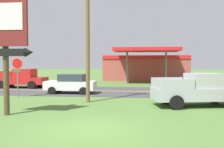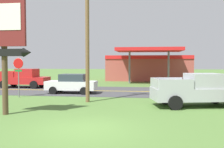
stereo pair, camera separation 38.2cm
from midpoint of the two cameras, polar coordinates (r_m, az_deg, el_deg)
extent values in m
plane|color=#4C7033|center=(10.05, -6.43, -12.42)|extent=(180.00, 180.00, 0.00)
cube|color=#3D3D3F|center=(22.71, 0.95, -3.94)|extent=(140.00, 8.00, 0.02)
cube|color=gold|center=(22.71, 0.95, -3.91)|extent=(126.00, 0.20, 0.01)
cylinder|color=brown|center=(13.48, -23.81, 4.02)|extent=(0.28, 0.28, 5.97)
cube|color=maroon|center=(13.46, -24.32, 10.64)|extent=(2.44, 0.16, 2.28)
cube|color=white|center=(13.42, -24.55, 11.84)|extent=(2.05, 0.03, 1.28)
cube|color=black|center=(13.33, -24.21, 4.50)|extent=(2.20, 0.12, 0.36)
cone|color=black|center=(12.71, -19.15, 4.69)|extent=(0.40, 0.44, 0.44)
cylinder|color=slate|center=(19.96, -21.20, -1.88)|extent=(0.08, 0.08, 2.20)
cylinder|color=red|center=(19.87, -21.31, 2.28)|extent=(0.76, 0.03, 0.76)
cylinder|color=white|center=(19.89, -21.29, 2.28)|extent=(0.80, 0.01, 0.80)
cube|color=#19722D|center=(19.88, -21.29, 0.70)|extent=(0.56, 0.03, 0.14)
cylinder|color=brown|center=(16.59, -6.24, 9.48)|extent=(0.26, 0.26, 9.18)
cube|color=#A84C42|center=(37.49, 7.33, 1.37)|extent=(12.00, 6.00, 3.60)
cube|color=red|center=(34.44, 7.42, 3.84)|extent=(12.00, 0.12, 0.50)
cube|color=red|center=(31.52, 7.51, 5.50)|extent=(8.00, 5.00, 0.40)
cylinder|color=slate|center=(31.54, 3.12, 1.70)|extent=(0.24, 0.24, 4.20)
cylinder|color=slate|center=(31.62, 11.84, 1.65)|extent=(0.24, 0.24, 4.20)
cube|color=#A8AAAF|center=(15.74, 18.11, -4.24)|extent=(5.49, 3.00, 0.72)
cube|color=#A8AAAF|center=(15.85, 19.64, -1.39)|extent=(2.23, 2.16, 0.84)
cube|color=#28333D|center=(16.25, 22.48, -1.34)|extent=(0.44, 1.64, 0.71)
cube|color=#A8AAAF|center=(16.00, 11.81, -1.75)|extent=(1.93, 0.52, 0.56)
cube|color=#A8AAAF|center=(14.26, 14.00, -2.31)|extent=(1.93, 0.52, 0.56)
cube|color=#A8AAAF|center=(14.85, 9.27, -2.07)|extent=(0.51, 1.86, 0.56)
cylinder|color=black|center=(17.35, 21.69, -4.87)|extent=(0.84, 0.44, 0.80)
cylinder|color=black|center=(16.14, 11.41, -5.29)|extent=(0.84, 0.44, 0.80)
cylinder|color=black|center=(14.30, 13.71, -6.33)|extent=(0.84, 0.44, 0.80)
cube|color=red|center=(27.51, -20.42, -1.39)|extent=(5.20, 1.96, 0.72)
cube|color=red|center=(27.27, -19.61, 0.23)|extent=(1.90, 1.80, 0.84)
cube|color=#28333D|center=(26.89, -17.90, 0.22)|extent=(0.10, 1.66, 0.71)
cube|color=red|center=(29.00, -22.31, 0.04)|extent=(1.95, 0.12, 0.56)
cube|color=red|center=(27.40, -24.16, -0.13)|extent=(1.95, 0.12, 0.56)
cylinder|color=black|center=(27.74, -16.52, -2.05)|extent=(0.80, 0.28, 0.80)
cylinder|color=black|center=(25.96, -18.22, -2.39)|extent=(0.80, 0.28, 0.80)
cylinder|color=black|center=(29.15, -22.37, -1.92)|extent=(0.80, 0.28, 0.80)
cylinder|color=black|center=(27.46, -24.34, -2.22)|extent=(0.80, 0.28, 0.80)
cube|color=silver|center=(21.42, -9.95, -2.58)|extent=(4.20, 1.76, 0.72)
cube|color=#2D3842|center=(21.33, -9.58, -0.82)|extent=(2.10, 1.56, 0.60)
cylinder|color=black|center=(21.04, -14.03, -3.69)|extent=(0.64, 0.24, 0.64)
cylinder|color=black|center=(22.69, -12.47, -3.22)|extent=(0.64, 0.24, 0.64)
cylinder|color=black|center=(20.28, -7.11, -3.87)|extent=(0.64, 0.24, 0.64)
cylinder|color=black|center=(21.98, -6.03, -3.36)|extent=(0.64, 0.24, 0.64)
camera|label=1|loc=(0.19, -90.62, -0.03)|focal=40.12mm
camera|label=2|loc=(0.19, 89.38, 0.03)|focal=40.12mm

